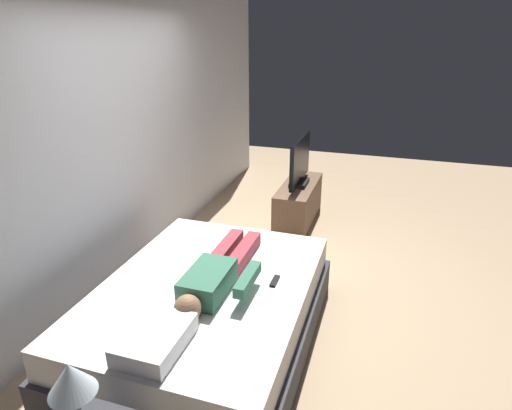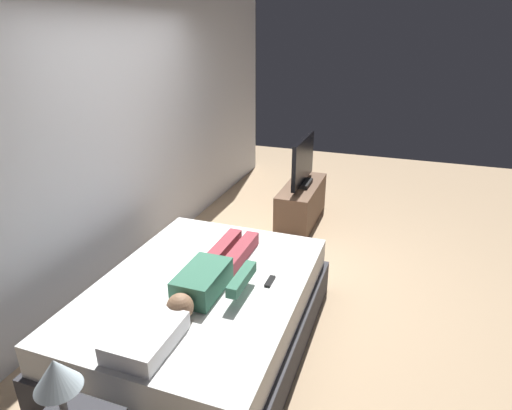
% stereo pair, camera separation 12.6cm
% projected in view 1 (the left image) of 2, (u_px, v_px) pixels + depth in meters
% --- Properties ---
extents(ground_plane, '(10.00, 10.00, 0.00)m').
position_uv_depth(ground_plane, '(274.00, 290.00, 4.12)').
color(ground_plane, tan).
extents(back_wall, '(6.40, 0.10, 2.80)m').
position_uv_depth(back_wall, '(142.00, 125.00, 4.36)').
color(back_wall, silver).
rests_on(back_wall, ground).
extents(bed, '(2.10, 1.57, 0.54)m').
position_uv_depth(bed, '(207.00, 314.00, 3.35)').
color(bed, '#333338').
rests_on(bed, ground).
extents(pillow, '(0.48, 0.34, 0.12)m').
position_uv_depth(pillow, '(155.00, 339.00, 2.58)').
color(pillow, white).
rests_on(pillow, bed).
extents(person, '(1.26, 0.46, 0.18)m').
position_uv_depth(person, '(217.00, 274.00, 3.21)').
color(person, '#387056').
rests_on(person, bed).
extents(remote, '(0.15, 0.04, 0.02)m').
position_uv_depth(remote, '(275.00, 281.00, 3.26)').
color(remote, black).
rests_on(remote, bed).
extents(tv_stand, '(1.10, 0.40, 0.50)m').
position_uv_depth(tv_stand, '(298.00, 203.00, 5.48)').
color(tv_stand, brown).
rests_on(tv_stand, ground).
extents(tv, '(0.88, 0.20, 0.59)m').
position_uv_depth(tv, '(300.00, 162.00, 5.27)').
color(tv, black).
rests_on(tv, tv_stand).
extents(lamp, '(0.22, 0.22, 0.42)m').
position_uv_depth(lamp, '(71.00, 380.00, 1.95)').
color(lamp, '#59595B').
rests_on(lamp, nightstand).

